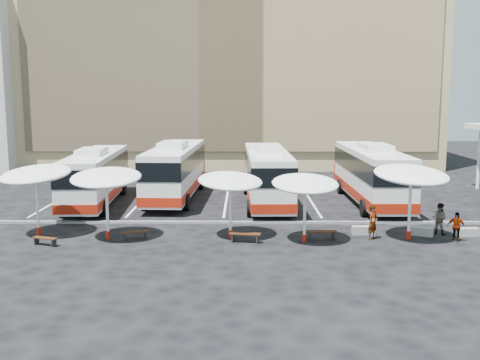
{
  "coord_description": "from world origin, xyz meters",
  "views": [
    {
      "loc": [
        1.21,
        -31.47,
        7.44
      ],
      "look_at": [
        1.0,
        3.0,
        2.2
      ],
      "focal_mm": 42.0,
      "sensor_mm": 36.0,
      "label": 1
    }
  ],
  "objects_px": {
    "conc_bench_2": "(467,232)",
    "passenger_0": "(373,222)",
    "wood_bench_1": "(135,233)",
    "passenger_1": "(440,219)",
    "bus_3": "(371,172)",
    "wood_bench_3": "(322,233)",
    "sunshade_4": "(411,175)",
    "sunshade_3": "(305,184)",
    "conc_bench_0": "(363,230)",
    "bus_0": "(96,175)",
    "bus_1": "(176,169)",
    "passenger_2": "(456,227)",
    "wood_bench_0": "(45,239)",
    "conc_bench_1": "(421,231)",
    "sunshade_2": "(230,181)",
    "sunshade_1": "(106,178)",
    "sunshade_0": "(36,175)",
    "bus_2": "(267,173)",
    "wood_bench_2": "(245,235)"
  },
  "relations": [
    {
      "from": "sunshade_3",
      "to": "wood_bench_3",
      "type": "height_order",
      "value": "sunshade_3"
    },
    {
      "from": "bus_1",
      "to": "wood_bench_3",
      "type": "xyz_separation_m",
      "value": [
        8.95,
        -11.89,
        -1.78
      ]
    },
    {
      "from": "sunshade_4",
      "to": "passenger_1",
      "type": "relative_size",
      "value": 2.8
    },
    {
      "from": "bus_3",
      "to": "passenger_0",
      "type": "xyz_separation_m",
      "value": [
        -2.06,
        -9.91,
        -1.25
      ]
    },
    {
      "from": "sunshade_2",
      "to": "conc_bench_2",
      "type": "xyz_separation_m",
      "value": [
        12.59,
        0.33,
        -2.77
      ]
    },
    {
      "from": "sunshade_1",
      "to": "conc_bench_1",
      "type": "distance_m",
      "value": 16.84
    },
    {
      "from": "bus_0",
      "to": "wood_bench_3",
      "type": "relative_size",
      "value": 7.86
    },
    {
      "from": "sunshade_2",
      "to": "sunshade_4",
      "type": "distance_m",
      "value": 9.29
    },
    {
      "from": "conc_bench_2",
      "to": "passenger_0",
      "type": "bearing_deg",
      "value": -172.64
    },
    {
      "from": "bus_2",
      "to": "passenger_0",
      "type": "bearing_deg",
      "value": -63.82
    },
    {
      "from": "conc_bench_1",
      "to": "sunshade_1",
      "type": "bearing_deg",
      "value": -177.33
    },
    {
      "from": "conc_bench_0",
      "to": "conc_bench_2",
      "type": "xyz_separation_m",
      "value": [
        5.44,
        -0.38,
        -0.0
      ]
    },
    {
      "from": "bus_1",
      "to": "passenger_2",
      "type": "relative_size",
      "value": 8.69
    },
    {
      "from": "bus_1",
      "to": "conc_bench_2",
      "type": "height_order",
      "value": "bus_1"
    },
    {
      "from": "wood_bench_1",
      "to": "passenger_1",
      "type": "xyz_separation_m",
      "value": [
        16.22,
        1.21,
        0.53
      ]
    },
    {
      "from": "bus_0",
      "to": "bus_3",
      "type": "relative_size",
      "value": 0.94
    },
    {
      "from": "bus_2",
      "to": "bus_3",
      "type": "xyz_separation_m",
      "value": [
        7.15,
        0.15,
        0.06
      ]
    },
    {
      "from": "bus_1",
      "to": "sunshade_2",
      "type": "distance_m",
      "value": 12.15
    },
    {
      "from": "bus_0",
      "to": "sunshade_3",
      "type": "bearing_deg",
      "value": -40.41
    },
    {
      "from": "sunshade_3",
      "to": "wood_bench_2",
      "type": "xyz_separation_m",
      "value": [
        -3.03,
        -0.14,
        -2.63
      ]
    },
    {
      "from": "conc_bench_2",
      "to": "passenger_0",
      "type": "relative_size",
      "value": 0.66
    },
    {
      "from": "bus_0",
      "to": "sunshade_2",
      "type": "xyz_separation_m",
      "value": [
        9.42,
        -9.11,
        0.99
      ]
    },
    {
      "from": "bus_1",
      "to": "passenger_0",
      "type": "distance_m",
      "value": 16.55
    },
    {
      "from": "bus_0",
      "to": "conc_bench_2",
      "type": "bearing_deg",
      "value": -25.06
    },
    {
      "from": "sunshade_3",
      "to": "conc_bench_0",
      "type": "xyz_separation_m",
      "value": [
        3.36,
        1.6,
        -2.78
      ]
    },
    {
      "from": "conc_bench_1",
      "to": "wood_bench_3",
      "type": "bearing_deg",
      "value": -170.09
    },
    {
      "from": "sunshade_1",
      "to": "conc_bench_1",
      "type": "xyz_separation_m",
      "value": [
        16.56,
        0.77,
        -2.99
      ]
    },
    {
      "from": "wood_bench_0",
      "to": "conc_bench_1",
      "type": "distance_m",
      "value": 19.5
    },
    {
      "from": "bus_1",
      "to": "bus_0",
      "type": "bearing_deg",
      "value": -154.27
    },
    {
      "from": "sunshade_0",
      "to": "conc_bench_0",
      "type": "distance_m",
      "value": 17.7
    },
    {
      "from": "sunshade_4",
      "to": "passenger_0",
      "type": "distance_m",
      "value": 3.1
    },
    {
      "from": "bus_3",
      "to": "passenger_1",
      "type": "distance_m",
      "value": 9.07
    },
    {
      "from": "bus_0",
      "to": "sunshade_1",
      "type": "bearing_deg",
      "value": -75.46
    },
    {
      "from": "sunshade_1",
      "to": "passenger_2",
      "type": "xyz_separation_m",
      "value": [
        17.94,
        -0.4,
        -2.45
      ]
    },
    {
      "from": "bus_3",
      "to": "wood_bench_1",
      "type": "relative_size",
      "value": 9.26
    },
    {
      "from": "sunshade_2",
      "to": "conc_bench_2",
      "type": "height_order",
      "value": "sunshade_2"
    },
    {
      "from": "bus_1",
      "to": "bus_2",
      "type": "height_order",
      "value": "bus_1"
    },
    {
      "from": "sunshade_4",
      "to": "wood_bench_3",
      "type": "distance_m",
      "value": 5.45
    },
    {
      "from": "sunshade_0",
      "to": "bus_2",
      "type": "bearing_deg",
      "value": 35.5
    },
    {
      "from": "sunshade_4",
      "to": "wood_bench_2",
      "type": "distance_m",
      "value": 9.05
    },
    {
      "from": "conc_bench_1",
      "to": "passenger_0",
      "type": "relative_size",
      "value": 0.68
    },
    {
      "from": "wood_bench_3",
      "to": "passenger_0",
      "type": "height_order",
      "value": "passenger_0"
    },
    {
      "from": "passenger_1",
      "to": "wood_bench_3",
      "type": "bearing_deg",
      "value": 50.47
    },
    {
      "from": "sunshade_2",
      "to": "sunshade_3",
      "type": "xyz_separation_m",
      "value": [
        3.8,
        -0.89,
        0.01
      ]
    },
    {
      "from": "sunshade_1",
      "to": "wood_bench_1",
      "type": "distance_m",
      "value": 3.22
    },
    {
      "from": "passenger_2",
      "to": "wood_bench_0",
      "type": "bearing_deg",
      "value": -147.84
    },
    {
      "from": "sunshade_3",
      "to": "sunshade_4",
      "type": "relative_size",
      "value": 0.79
    },
    {
      "from": "sunshade_4",
      "to": "conc_bench_2",
      "type": "relative_size",
      "value": 4.03
    },
    {
      "from": "wood_bench_1",
      "to": "conc_bench_2",
      "type": "relative_size",
      "value": 1.2
    },
    {
      "from": "wood_bench_1",
      "to": "bus_3",
      "type": "bearing_deg",
      "value": 34.74
    }
  ]
}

